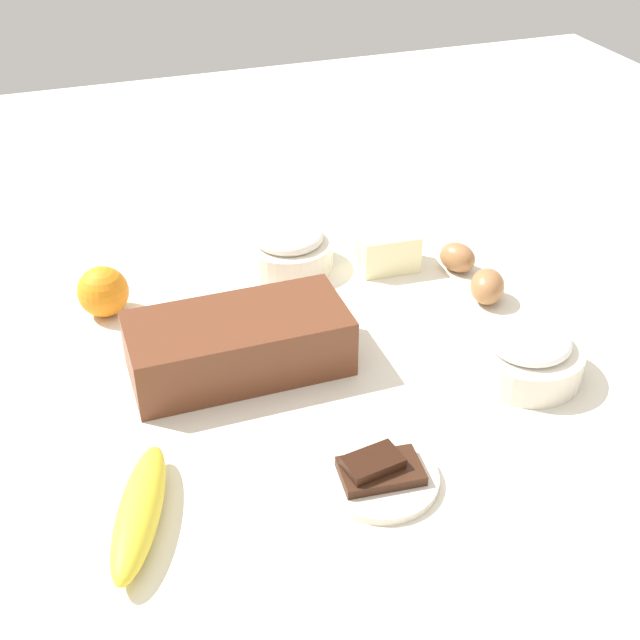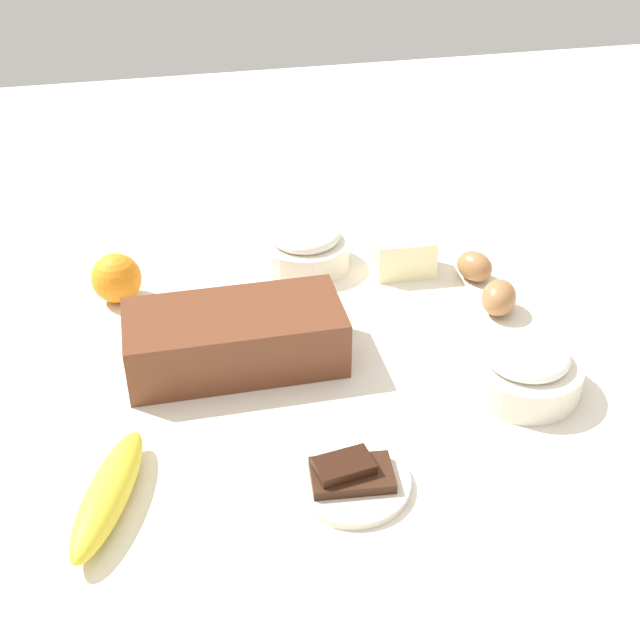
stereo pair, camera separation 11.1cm
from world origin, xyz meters
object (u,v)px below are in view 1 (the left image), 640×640
Objects in this scene: banana at (139,511)px; orange_fruit at (103,292)px; egg_near_butter at (487,286)px; chocolate_plate at (380,475)px; butter_block at (387,250)px; loaf_pan at (239,342)px; sugar_bowl at (527,353)px; flour_bowl at (289,247)px; egg_beside_bowl at (457,257)px.

banana is 2.61× the size of orange_fruit.
egg_near_butter reaches higher than banana.
banana reaches higher than chocolate_plate.
butter_block is 0.17m from egg_near_butter.
egg_near_butter is at bearing 125.44° from butter_block.
sugar_bowl is at bearing 158.78° from loaf_pan.
flour_bowl is 0.72× the size of banana.
egg_beside_bowl is at bearing -89.87° from egg_near_butter.
flour_bowl is 0.95× the size of sugar_bowl.
sugar_bowl reaches higher than banana.
butter_block is 0.69× the size of chocolate_plate.
sugar_bowl is 0.28m from chocolate_plate.
loaf_pan is at bearing 127.81° from orange_fruit.
flour_bowl is 0.26m from egg_beside_bowl.
egg_beside_bowl reaches higher than chocolate_plate.
orange_fruit is at bearing 7.64° from flour_bowl.
flour_bowl is 2.31× the size of egg_beside_bowl.
loaf_pan reaches higher than flour_bowl.
sugar_bowl is 2.42× the size of egg_beside_bowl.
sugar_bowl is 0.59m from orange_fruit.
loaf_pan is at bearing 32.04° from butter_block.
sugar_bowl is 0.27m from egg_beside_bowl.
loaf_pan is 3.11× the size of butter_block.
loaf_pan is 2.04× the size of flour_bowl.
loaf_pan is at bearing -69.74° from chocolate_plate.
loaf_pan reaches higher than banana.
sugar_bowl is 0.18m from egg_near_butter.
chocolate_plate is (0.05, 0.48, -0.02)m from flour_bowl.
loaf_pan is 0.41m from egg_beside_bowl.
orange_fruit is 0.43m from butter_block.
orange_fruit is (0.49, -0.32, 0.00)m from sugar_bowl.
banana is (0.51, 0.09, -0.01)m from sugar_bowl.
banana is at bearing 87.54° from orange_fruit.
egg_beside_bowl is (-0.24, 0.10, -0.01)m from flour_bowl.
sugar_bowl reaches higher than butter_block.
flour_bowl is 0.55m from banana.
sugar_bowl reaches higher than egg_beside_bowl.
butter_block is (-0.45, -0.40, 0.01)m from banana.
loaf_pan is at bearing 58.59° from flour_bowl.
flour_bowl is at bearing -21.80° from egg_beside_bowl.
orange_fruit is at bearing -92.46° from banana.
egg_near_butter is at bearing -135.22° from chocolate_plate.
banana is at bearing 25.67° from egg_near_butter.
loaf_pan reaches higher than egg_beside_bowl.
chocolate_plate is at bearing 65.88° from butter_block.
orange_fruit is at bearing -61.40° from chocolate_plate.
flour_bowl reaches higher than chocolate_plate.
egg_beside_bowl is at bearing -160.95° from loaf_pan.
egg_near_butter is 0.09m from egg_beside_bowl.
loaf_pan is at bearing 19.07° from egg_beside_bowl.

